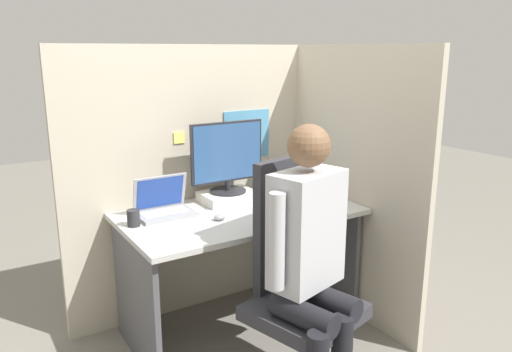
{
  "coord_description": "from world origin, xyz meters",
  "views": [
    {
      "loc": [
        -1.37,
        -1.99,
        1.64
      ],
      "look_at": [
        -0.01,
        0.19,
        0.98
      ],
      "focal_mm": 35.0,
      "sensor_mm": 36.0,
      "label": 1
    }
  ],
  "objects_px": {
    "stapler": "(322,195)",
    "paper_box": "(228,196)",
    "laptop": "(164,207)",
    "person": "(311,251)",
    "office_chair": "(296,277)",
    "pen_cup": "(133,218)",
    "carrot_toy": "(301,208)",
    "coffee_mug": "(265,185)",
    "monitor": "(227,157)"
  },
  "relations": [
    {
      "from": "stapler",
      "to": "paper_box",
      "type": "bearing_deg",
      "value": 154.61
    },
    {
      "from": "laptop",
      "to": "person",
      "type": "height_order",
      "value": "person"
    },
    {
      "from": "laptop",
      "to": "office_chair",
      "type": "height_order",
      "value": "office_chair"
    },
    {
      "from": "paper_box",
      "to": "stapler",
      "type": "bearing_deg",
      "value": -25.39
    },
    {
      "from": "paper_box",
      "to": "pen_cup",
      "type": "height_order",
      "value": "pen_cup"
    },
    {
      "from": "carrot_toy",
      "to": "pen_cup",
      "type": "relative_size",
      "value": 1.83
    },
    {
      "from": "person",
      "to": "coffee_mug",
      "type": "height_order",
      "value": "person"
    },
    {
      "from": "stapler",
      "to": "person",
      "type": "bearing_deg",
      "value": -132.48
    },
    {
      "from": "pen_cup",
      "to": "monitor",
      "type": "bearing_deg",
      "value": 11.56
    },
    {
      "from": "office_chair",
      "to": "pen_cup",
      "type": "xyz_separation_m",
      "value": [
        -0.58,
        0.66,
        0.21
      ]
    },
    {
      "from": "laptop",
      "to": "coffee_mug",
      "type": "distance_m",
      "value": 0.72
    },
    {
      "from": "monitor",
      "to": "carrot_toy",
      "type": "xyz_separation_m",
      "value": [
        0.26,
        -0.4,
        -0.26
      ]
    },
    {
      "from": "paper_box",
      "to": "office_chair",
      "type": "xyz_separation_m",
      "value": [
        -0.06,
        -0.79,
        -0.2
      ]
    },
    {
      "from": "monitor",
      "to": "office_chair",
      "type": "relative_size",
      "value": 0.42
    },
    {
      "from": "paper_box",
      "to": "laptop",
      "type": "height_order",
      "value": "laptop"
    },
    {
      "from": "carrot_toy",
      "to": "office_chair",
      "type": "xyz_separation_m",
      "value": [
        -0.33,
        -0.39,
        -0.19
      ]
    },
    {
      "from": "carrot_toy",
      "to": "coffee_mug",
      "type": "bearing_deg",
      "value": 87.23
    },
    {
      "from": "stapler",
      "to": "pen_cup",
      "type": "distance_m",
      "value": 1.18
    },
    {
      "from": "monitor",
      "to": "office_chair",
      "type": "height_order",
      "value": "monitor"
    },
    {
      "from": "person",
      "to": "office_chair",
      "type": "bearing_deg",
      "value": 75.23
    },
    {
      "from": "laptop",
      "to": "carrot_toy",
      "type": "xyz_separation_m",
      "value": [
        0.7,
        -0.35,
        -0.03
      ]
    },
    {
      "from": "pen_cup",
      "to": "paper_box",
      "type": "bearing_deg",
      "value": 11.33
    },
    {
      "from": "carrot_toy",
      "to": "pen_cup",
      "type": "xyz_separation_m",
      "value": [
        -0.9,
        0.27,
        0.02
      ]
    },
    {
      "from": "carrot_toy",
      "to": "monitor",
      "type": "bearing_deg",
      "value": 123.72
    },
    {
      "from": "carrot_toy",
      "to": "coffee_mug",
      "type": "distance_m",
      "value": 0.42
    },
    {
      "from": "laptop",
      "to": "pen_cup",
      "type": "xyz_separation_m",
      "value": [
        -0.2,
        -0.09,
        -0.0
      ]
    },
    {
      "from": "monitor",
      "to": "pen_cup",
      "type": "relative_size",
      "value": 5.36
    },
    {
      "from": "monitor",
      "to": "stapler",
      "type": "relative_size",
      "value": 2.95
    },
    {
      "from": "paper_box",
      "to": "carrot_toy",
      "type": "bearing_deg",
      "value": -56.1
    },
    {
      "from": "carrot_toy",
      "to": "coffee_mug",
      "type": "height_order",
      "value": "coffee_mug"
    },
    {
      "from": "person",
      "to": "stapler",
      "type": "bearing_deg",
      "value": 47.52
    },
    {
      "from": "person",
      "to": "monitor",
      "type": "bearing_deg",
      "value": 83.76
    },
    {
      "from": "monitor",
      "to": "coffee_mug",
      "type": "relative_size",
      "value": 4.31
    },
    {
      "from": "pen_cup",
      "to": "laptop",
      "type": "bearing_deg",
      "value": 22.65
    },
    {
      "from": "monitor",
      "to": "laptop",
      "type": "relative_size",
      "value": 1.53
    },
    {
      "from": "carrot_toy",
      "to": "person",
      "type": "xyz_separation_m",
      "value": [
        -0.37,
        -0.56,
        0.02
      ]
    },
    {
      "from": "laptop",
      "to": "stapler",
      "type": "height_order",
      "value": "laptop"
    },
    {
      "from": "coffee_mug",
      "to": "paper_box",
      "type": "bearing_deg",
      "value": -175.08
    },
    {
      "from": "paper_box",
      "to": "laptop",
      "type": "xyz_separation_m",
      "value": [
        -0.43,
        -0.04,
        0.02
      ]
    },
    {
      "from": "monitor",
      "to": "laptop",
      "type": "distance_m",
      "value": 0.49
    },
    {
      "from": "office_chair",
      "to": "person",
      "type": "xyz_separation_m",
      "value": [
        -0.04,
        -0.16,
        0.2
      ]
    },
    {
      "from": "monitor",
      "to": "laptop",
      "type": "height_order",
      "value": "monitor"
    },
    {
      "from": "stapler",
      "to": "carrot_toy",
      "type": "xyz_separation_m",
      "value": [
        -0.27,
        -0.14,
        -0.0
      ]
    },
    {
      "from": "laptop",
      "to": "person",
      "type": "distance_m",
      "value": 0.97
    },
    {
      "from": "monitor",
      "to": "paper_box",
      "type": "bearing_deg",
      "value": -90.0
    },
    {
      "from": "coffee_mug",
      "to": "pen_cup",
      "type": "relative_size",
      "value": 1.24
    },
    {
      "from": "office_chair",
      "to": "laptop",
      "type": "bearing_deg",
      "value": 116.5
    },
    {
      "from": "paper_box",
      "to": "coffee_mug",
      "type": "relative_size",
      "value": 2.98
    },
    {
      "from": "paper_box",
      "to": "carrot_toy",
      "type": "height_order",
      "value": "paper_box"
    },
    {
      "from": "carrot_toy",
      "to": "office_chair",
      "type": "bearing_deg",
      "value": -129.52
    }
  ]
}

